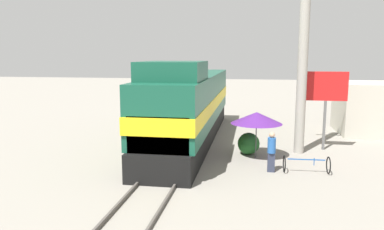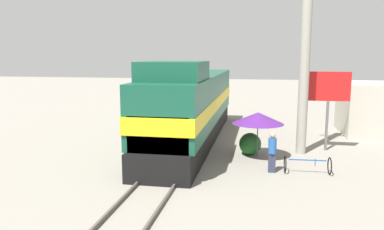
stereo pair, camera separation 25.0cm
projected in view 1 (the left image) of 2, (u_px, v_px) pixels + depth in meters
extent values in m
plane|color=gray|center=(174.00, 163.00, 17.07)|extent=(120.00, 120.00, 0.00)
cube|color=#4C4742|center=(159.00, 161.00, 17.17)|extent=(0.08, 30.54, 0.15)
cube|color=#4C4742|center=(189.00, 162.00, 16.94)|extent=(0.08, 30.54, 0.15)
cube|color=black|center=(191.00, 130.00, 21.51)|extent=(2.62, 15.66, 1.15)
cube|color=#144C38|center=(191.00, 98.00, 21.20)|extent=(2.85, 15.03, 2.62)
cube|color=yellow|center=(191.00, 102.00, 21.25)|extent=(2.89, 15.19, 0.70)
cube|color=yellow|center=(164.00, 130.00, 15.04)|extent=(2.42, 2.19, 1.44)
cube|color=#144C38|center=(173.00, 71.00, 16.35)|extent=(2.68, 3.45, 0.82)
cylinder|color=#9E998E|center=(303.00, 47.00, 18.03)|extent=(0.48, 0.48, 10.47)
cylinder|color=#4C4C4C|center=(256.00, 136.00, 17.81)|extent=(0.05, 0.05, 2.07)
cone|color=#4C1E72|center=(257.00, 118.00, 17.66)|extent=(2.43, 2.43, 0.55)
cube|color=#595959|center=(324.00, 125.00, 19.27)|extent=(0.12, 0.12, 2.56)
cube|color=red|center=(326.00, 86.00, 18.95)|extent=(2.10, 0.08, 1.48)
sphere|color=#236028|center=(249.00, 144.00, 18.46)|extent=(1.08, 1.08, 1.08)
cube|color=#2D3347|center=(271.00, 162.00, 15.71)|extent=(0.30, 0.20, 0.82)
cylinder|color=#2659A5|center=(272.00, 145.00, 15.60)|extent=(0.34, 0.34, 0.65)
sphere|color=tan|center=(272.00, 135.00, 15.53)|extent=(0.24, 0.24, 0.24)
torus|color=black|center=(328.00, 165.00, 15.47)|extent=(0.08, 0.72, 0.72)
torus|color=black|center=(284.00, 164.00, 15.69)|extent=(0.08, 0.72, 0.72)
cube|color=#194C99|center=(306.00, 160.00, 15.54)|extent=(1.52, 0.09, 0.04)
cylinder|color=#194C99|center=(314.00, 162.00, 15.52)|extent=(0.04, 0.04, 0.30)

